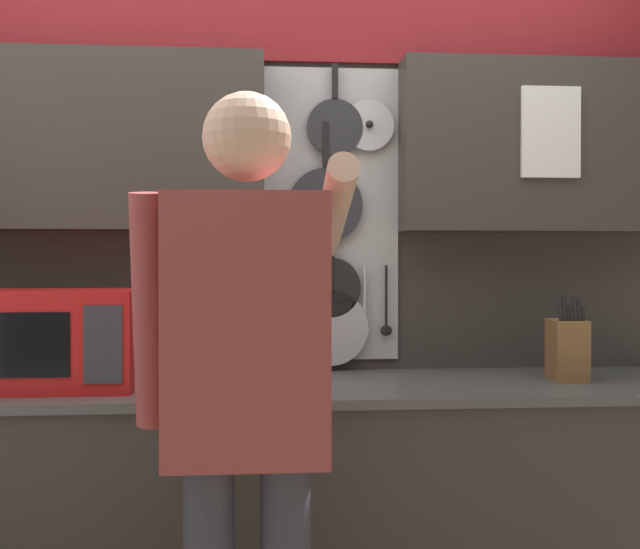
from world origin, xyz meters
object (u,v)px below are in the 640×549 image
object	(u,v)px
microwave	(60,338)
knife_block	(567,348)
person	(247,383)
utensil_crock	(232,360)

from	to	relation	value
microwave	knife_block	distance (m)	1.68
microwave	knife_block	size ratio (longest dim) A/B	1.77
microwave	person	world-z (taller)	person
knife_block	person	distance (m)	1.25
knife_block	person	xyz separation A→B (m)	(-1.07, -0.65, 0.00)
knife_block	person	size ratio (longest dim) A/B	0.17
person	microwave	bearing A→B (deg)	133.65
microwave	person	size ratio (longest dim) A/B	0.30
utensil_crock	person	size ratio (longest dim) A/B	0.19
microwave	person	bearing A→B (deg)	-46.35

